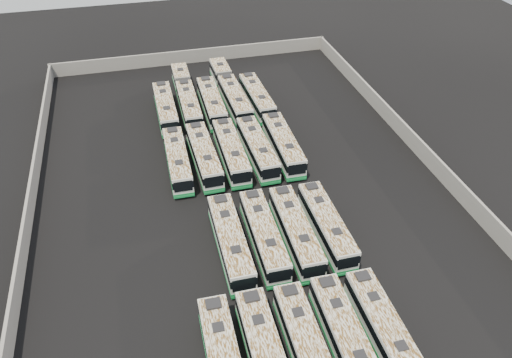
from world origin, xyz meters
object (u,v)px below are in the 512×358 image
at_px(bus_midfront_far_right, 326,225).
at_px(bus_midback_far_right, 283,145).
at_px(bus_midfront_right, 296,231).
at_px(bus_midfront_left, 231,242).
at_px(bus_midback_far_left, 178,160).
at_px(bus_back_left, 186,96).
at_px(bus_front_left, 266,357).
at_px(bus_back_center, 212,103).
at_px(bus_back_right, 230,90).
at_px(bus_back_far_right, 257,98).
at_px(bus_back_far_left, 166,108).
at_px(bus_front_right, 346,339).
at_px(bus_midback_right, 257,149).
at_px(bus_midfront_center, 264,235).
at_px(bus_midback_center, 231,152).
at_px(bus_front_far_right, 384,330).
at_px(bus_midback_left, 204,156).
at_px(bus_front_center, 307,348).

bearing_deg(bus_midfront_far_right, bus_midback_far_right, 89.76).
bearing_deg(bus_midfront_right, bus_midfront_far_right, 2.69).
xyz_separation_m(bus_midfront_left, bus_midfront_right, (6.36, -0.15, -0.02)).
bearing_deg(bus_midfront_right, bus_midback_far_right, 78.37).
distance_m(bus_midfront_right, bus_midback_far_left, 17.54).
distance_m(bus_midfront_right, bus_midback_far_right, 15.12).
xyz_separation_m(bus_midback_far_right, bus_back_left, (-9.51, 15.43, -0.06)).
bearing_deg(bus_back_left, bus_front_left, -89.53).
distance_m(bus_back_center, bus_back_right, 4.37).
relative_size(bus_midback_far_right, bus_back_far_right, 1.02).
distance_m(bus_front_left, bus_midfront_right, 13.97).
relative_size(bus_midback_far_left, bus_back_far_right, 0.99).
distance_m(bus_midfront_left, bus_back_far_left, 27.32).
distance_m(bus_front_right, bus_midback_right, 27.13).
relative_size(bus_midfront_far_right, bus_midback_far_left, 1.00).
xyz_separation_m(bus_midfront_center, bus_back_center, (-0.06, 26.93, 0.03)).
xyz_separation_m(bus_front_left, bus_back_left, (0.13, 42.62, -0.05)).
bearing_deg(bus_midback_center, bus_back_left, 101.81).
relative_size(bus_midback_far_left, bus_midback_center, 0.96).
xyz_separation_m(bus_midback_center, bus_midback_far_right, (6.38, -0.07, -0.01)).
bearing_deg(bus_midfront_left, bus_back_left, 90.10).
height_order(bus_midfront_far_right, bus_back_right, bus_back_right).
xyz_separation_m(bus_back_right, bus_back_far_right, (3.22, -3.00, -0.03)).
xyz_separation_m(bus_midfront_left, bus_back_right, (6.38, 30.00, -0.01)).
relative_size(bus_front_far_right, bus_midfront_far_right, 0.99).
bearing_deg(bus_midback_right, bus_midfront_left, -114.99).
bearing_deg(bus_front_right, bus_midfront_far_right, 76.81).
bearing_deg(bus_midback_left, bus_midback_far_right, -1.94).
xyz_separation_m(bus_front_left, bus_front_far_right, (9.58, 0.01, -0.06)).
height_order(bus_front_far_right, bus_midfront_left, bus_midfront_left).
height_order(bus_midback_far_right, bus_back_far_right, bus_midback_far_right).
height_order(bus_front_far_right, bus_midback_far_left, bus_midback_far_left).
height_order(bus_front_far_right, bus_midfront_far_right, bus_midfront_far_right).
distance_m(bus_front_left, bus_back_right, 43.06).
xyz_separation_m(bus_front_center, bus_midback_left, (-3.18, 27.27, 0.05)).
height_order(bus_front_far_right, bus_midback_center, bus_midback_center).
distance_m(bus_midfront_left, bus_midback_right, 15.93).
relative_size(bus_front_right, bus_back_center, 0.98).
bearing_deg(bus_front_far_right, bus_front_left, -179.72).
distance_m(bus_midback_right, bus_back_far_right, 12.82).
relative_size(bus_midback_left, bus_back_far_right, 1.02).
relative_size(bus_midfront_left, bus_back_far_right, 1.02).
height_order(bus_midfront_left, bus_back_right, bus_midfront_left).
distance_m(bus_midback_right, bus_back_center, 12.83).
height_order(bus_back_far_left, bus_back_center, bus_back_center).
relative_size(bus_front_left, bus_midfront_far_right, 1.03).
distance_m(bus_front_left, bus_back_left, 42.62).
bearing_deg(bus_midback_left, bus_front_right, -78.30).
xyz_separation_m(bus_back_center, bus_back_far_right, (6.40, -0.01, -0.04)).
relative_size(bus_front_left, bus_back_right, 0.64).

